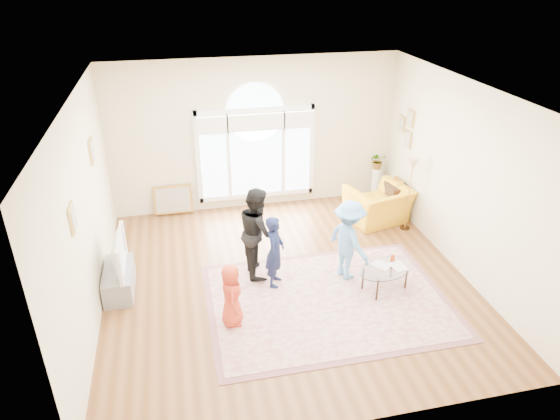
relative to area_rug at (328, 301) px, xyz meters
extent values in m
plane|color=brown|center=(-0.50, 0.70, -0.01)|extent=(6.00, 6.00, 0.00)
plane|color=beige|center=(-0.50, 3.70, 1.59)|extent=(6.00, 0.00, 6.00)
plane|color=beige|center=(-0.50, -2.30, 1.59)|extent=(6.00, 0.00, 6.00)
plane|color=beige|center=(-3.50, 0.70, 1.59)|extent=(0.00, 6.00, 6.00)
plane|color=beige|center=(2.50, 0.70, 1.59)|extent=(0.00, 6.00, 6.00)
plane|color=white|center=(-0.50, 0.70, 3.19)|extent=(6.00, 6.00, 0.00)
cube|color=white|center=(-0.50, 3.66, 0.24)|extent=(2.50, 0.08, 0.10)
cube|color=white|center=(-0.50, 3.66, 2.14)|extent=(2.50, 0.08, 0.10)
cube|color=white|center=(-1.72, 3.66, 1.19)|extent=(0.10, 0.08, 2.00)
cube|color=white|center=(0.72, 3.66, 1.19)|extent=(0.10, 0.08, 2.00)
cube|color=#C6E2FF|center=(-1.39, 3.66, 1.19)|extent=(0.55, 0.02, 1.80)
cube|color=#C6E2FF|center=(0.40, 3.66, 1.19)|extent=(0.55, 0.02, 1.80)
cube|color=#C6E2FF|center=(-0.50, 3.66, 1.19)|extent=(1.10, 0.02, 1.80)
cylinder|color=#C6E2FF|center=(-0.50, 3.66, 2.09)|extent=(1.20, 0.02, 1.20)
cube|color=white|center=(-1.08, 3.65, 1.19)|extent=(0.07, 0.04, 1.80)
cube|color=white|center=(0.09, 3.65, 1.19)|extent=(0.07, 0.04, 1.80)
cube|color=white|center=(-1.39, 3.58, 1.91)|extent=(0.65, 0.12, 0.35)
cube|color=white|center=(-0.50, 3.58, 1.91)|extent=(1.20, 0.12, 0.35)
cube|color=white|center=(0.40, 3.58, 1.91)|extent=(0.65, 0.12, 0.35)
cube|color=tan|center=(-3.48, 2.00, 2.09)|extent=(0.03, 0.34, 0.40)
cube|color=#ADA38E|center=(-3.46, 2.00, 2.09)|extent=(0.01, 0.28, 0.34)
cube|color=tan|center=(-3.48, -0.20, 1.99)|extent=(0.03, 0.30, 0.36)
cube|color=#ADA38E|center=(-3.46, -0.20, 1.99)|extent=(0.01, 0.24, 0.30)
cube|color=tan|center=(2.48, 2.75, 2.04)|extent=(0.03, 0.28, 0.34)
cube|color=#ADA38E|center=(2.46, 2.75, 2.04)|extent=(0.01, 0.22, 0.28)
cube|color=tan|center=(2.48, 2.75, 1.61)|extent=(0.03, 0.28, 0.34)
cube|color=#ADA38E|center=(2.46, 2.75, 1.61)|extent=(0.01, 0.22, 0.28)
cube|color=tan|center=(2.48, 3.10, 1.83)|extent=(0.03, 0.26, 0.32)
cube|color=#ADA38E|center=(2.46, 3.10, 1.83)|extent=(0.01, 0.20, 0.26)
cube|color=#BFA893|center=(0.00, 0.00, 0.00)|extent=(3.60, 2.60, 0.02)
cube|color=#804F50|center=(0.00, 0.00, 0.00)|extent=(3.80, 2.80, 0.01)
cube|color=gray|center=(-3.25, 1.00, 0.20)|extent=(0.45, 1.00, 0.42)
imported|color=black|center=(-3.25, 1.00, 0.72)|extent=(0.14, 1.06, 0.61)
cube|color=#47ACC8|center=(-3.16, 1.00, 0.72)|extent=(0.02, 0.87, 0.49)
ellipsoid|color=silver|center=(1.00, 0.11, 0.40)|extent=(1.12, 0.90, 0.02)
cylinder|color=black|center=(1.23, 0.37, 0.19)|extent=(0.03, 0.03, 0.40)
cylinder|color=black|center=(0.65, 0.18, 0.19)|extent=(0.03, 0.03, 0.40)
cylinder|color=black|center=(1.35, 0.04, 0.19)|extent=(0.03, 0.03, 0.40)
cylinder|color=black|center=(0.76, -0.16, 0.19)|extent=(0.03, 0.03, 0.40)
imported|color=#B2A58C|center=(0.86, 0.11, 0.42)|extent=(0.35, 0.36, 0.03)
imported|color=#B2A58C|center=(1.10, 0.07, 0.42)|extent=(0.25, 0.32, 0.02)
cylinder|color=#B83E10|center=(1.18, 0.26, 0.47)|extent=(0.07, 0.07, 0.12)
imported|color=yellow|center=(1.80, 2.39, 0.37)|extent=(1.37, 1.27, 0.75)
cube|color=black|center=(2.28, 2.57, 0.34)|extent=(0.40, 0.50, 0.70)
cylinder|color=black|center=(2.24, 1.97, 0.00)|extent=(0.20, 0.20, 0.02)
cylinder|color=gold|center=(2.24, 1.97, 0.67)|extent=(0.02, 0.02, 1.35)
cone|color=#CCB284|center=(2.24, 1.97, 1.39)|extent=(0.30, 0.30, 0.22)
cylinder|color=white|center=(2.20, 3.48, 0.34)|extent=(0.20, 0.20, 0.70)
imported|color=#33722D|center=(2.20, 3.48, 0.88)|extent=(0.39, 0.35, 0.39)
cube|color=tan|center=(-2.30, 3.60, -0.01)|extent=(0.80, 0.14, 0.62)
imported|color=red|center=(-1.55, -0.21, 0.51)|extent=(0.35, 0.51, 1.00)
imported|color=#121A3C|center=(-0.72, 0.64, 0.63)|extent=(0.45, 0.53, 1.25)
imported|color=black|center=(-0.93, 1.05, 0.80)|extent=(0.60, 0.77, 1.58)
imported|color=#5B96D4|center=(0.52, 0.60, 0.71)|extent=(0.81, 1.04, 1.41)
camera|label=1|loc=(-2.12, -6.13, 4.91)|focal=32.00mm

